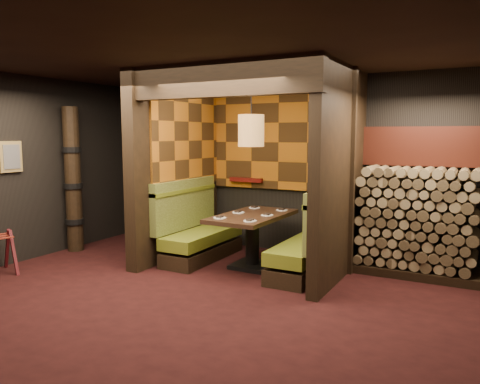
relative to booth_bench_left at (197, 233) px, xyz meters
name	(u,v)px	position (x,y,z in m)	size (l,w,h in m)	color
floor	(188,301)	(0.96, -1.65, -0.41)	(6.50, 5.50, 0.02)	black
ceiling	(185,52)	(0.96, -1.65, 2.46)	(6.50, 5.50, 0.02)	black
wall_back	(282,166)	(0.96, 1.11, 1.02)	(6.50, 0.02, 2.85)	black
wall_left	(3,170)	(-2.30, -1.65, 1.02)	(0.02, 5.50, 2.85)	black
partition_left	(176,168)	(-0.39, 0.00, 1.02)	(0.20, 2.20, 2.85)	black
partition_right	(340,174)	(2.26, 0.05, 1.02)	(0.15, 2.10, 2.85)	black
header_beam	(216,79)	(0.94, -0.95, 2.23)	(2.85, 0.18, 0.44)	black
tapa_back_panel	(279,142)	(0.94, 1.06, 1.42)	(2.40, 0.06, 1.55)	#AB5E13
tapa_side_panel	(188,141)	(-0.27, 0.17, 1.45)	(0.04, 1.85, 1.45)	#AB5E13
lacquer_shelf	(246,180)	(0.36, 1.00, 0.78)	(0.60, 0.12, 0.07)	#590F0C
booth_bench_left	(197,233)	(0.00, 0.00, 0.00)	(0.68, 1.60, 1.14)	black
booth_bench_right	(311,247)	(1.89, 0.00, 0.00)	(0.68, 1.60, 1.14)	black
dining_table	(252,230)	(1.01, -0.06, 0.16)	(0.85, 1.52, 0.80)	black
place_settings	(252,213)	(1.01, -0.06, 0.41)	(0.67, 1.22, 0.03)	white
pendant_lamp	(251,131)	(1.01, -0.11, 1.60)	(0.37, 0.37, 1.07)	#9F6F38
framed_picture	(11,157)	(-2.25, -1.55, 1.22)	(0.05, 0.36, 0.46)	#9A8046
totem_column	(73,181)	(-2.09, -0.55, 0.79)	(0.31, 0.31, 2.40)	black
firewood_stack	(423,222)	(3.25, 0.70, 0.35)	(1.73, 0.70, 1.50)	black
mosaic_header	(429,146)	(3.25, 1.03, 1.38)	(1.83, 0.10, 0.56)	maroon
bay_front_post	(352,173)	(2.35, 0.31, 1.02)	(0.08, 0.08, 2.85)	black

